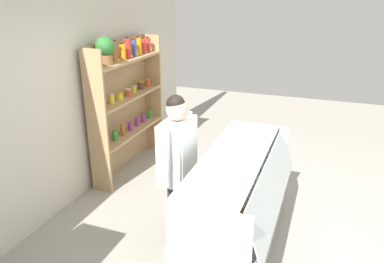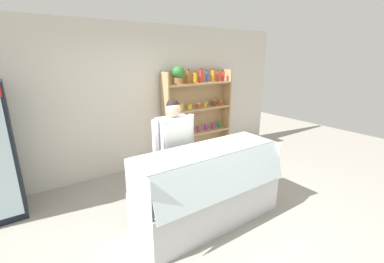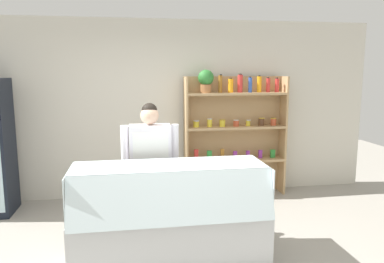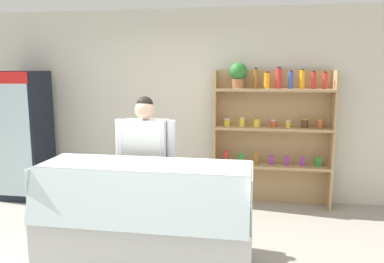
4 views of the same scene
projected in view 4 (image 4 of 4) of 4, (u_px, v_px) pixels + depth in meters
The scene contains 5 objects.
back_wall at pixel (190, 105), 5.43m from camera, with size 6.80×0.10×2.70m, color beige.
drinks_fridge at pixel (23, 135), 5.40m from camera, with size 0.66×0.57×1.84m.
shelving_unit at pixel (269, 127), 5.08m from camera, with size 1.58×0.29×1.95m.
deli_display_case at pixel (145, 237), 3.49m from camera, with size 1.95×0.78×1.01m.
shop_clerk at pixel (146, 157), 3.98m from camera, with size 0.65×0.25×1.58m.
Camera 4 is at (0.91, -3.05, 1.85)m, focal length 35.00 mm.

